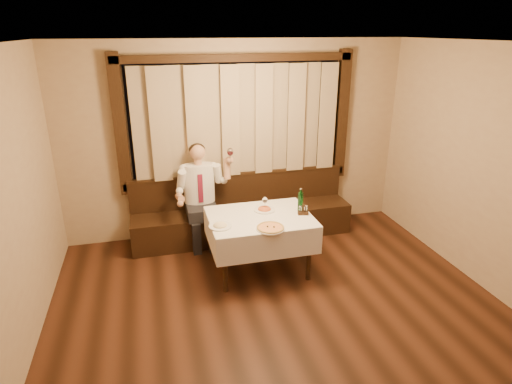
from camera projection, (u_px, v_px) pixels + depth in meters
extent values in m
cube|color=black|center=(307.00, 362.00, 4.00)|extent=(5.00, 6.00, 0.01)
cube|color=silver|center=(324.00, 47.00, 3.00)|extent=(5.00, 6.00, 0.01)
cube|color=tan|center=(237.00, 140.00, 6.21)|extent=(5.00, 0.01, 2.80)
cube|color=black|center=(237.00, 120.00, 6.09)|extent=(3.00, 0.02, 1.60)
cube|color=orange|center=(189.00, 144.00, 6.02)|extent=(0.50, 0.01, 0.40)
cube|color=black|center=(238.00, 177.00, 6.36)|extent=(3.30, 0.12, 0.10)
cube|color=black|center=(237.00, 58.00, 5.75)|extent=(3.30, 0.12, 0.10)
cube|color=black|center=(120.00, 127.00, 5.68)|extent=(0.16, 0.12, 1.90)
cube|color=black|center=(342.00, 115.00, 6.43)|extent=(0.16, 0.12, 1.90)
cube|color=#988461|center=(239.00, 121.00, 6.00)|extent=(2.90, 0.08, 1.55)
cube|color=black|center=(243.00, 222.00, 6.34)|extent=(3.20, 0.60, 0.45)
cube|color=black|center=(239.00, 189.00, 6.40)|extent=(3.20, 0.12, 0.45)
cube|color=black|center=(239.00, 173.00, 6.31)|extent=(3.20, 0.14, 0.04)
cylinder|color=black|center=(225.00, 265.00, 4.96)|extent=(0.06, 0.06, 0.71)
cylinder|color=black|center=(309.00, 254.00, 5.20)|extent=(0.06, 0.06, 0.71)
cylinder|color=black|center=(215.00, 237.00, 5.62)|extent=(0.06, 0.06, 0.71)
cylinder|color=black|center=(290.00, 228.00, 5.87)|extent=(0.06, 0.06, 0.71)
cube|color=black|center=(260.00, 218.00, 5.28)|extent=(1.20, 0.90, 0.04)
cube|color=white|center=(260.00, 216.00, 5.27)|extent=(1.26, 0.96, 0.01)
cube|color=white|center=(271.00, 247.00, 4.90)|extent=(1.26, 0.01, 0.35)
cube|color=white|center=(251.00, 214.00, 5.77)|extent=(1.26, 0.01, 0.35)
cube|color=white|center=(210.00, 235.00, 5.18)|extent=(0.01, 0.96, 0.35)
cube|color=white|center=(307.00, 224.00, 5.48)|extent=(0.01, 0.96, 0.35)
cylinder|color=white|center=(270.00, 228.00, 4.93)|extent=(0.34, 0.34, 0.01)
cylinder|color=#D0501F|center=(270.00, 228.00, 4.92)|extent=(0.31, 0.31, 0.01)
torus|color=tan|center=(270.00, 227.00, 4.92)|extent=(0.32, 0.32, 0.02)
sphere|color=black|center=(268.00, 226.00, 4.93)|extent=(0.02, 0.02, 0.02)
sphere|color=black|center=(274.00, 227.00, 4.92)|extent=(0.02, 0.02, 0.02)
cylinder|color=white|center=(264.00, 210.00, 5.43)|extent=(0.27, 0.27, 0.02)
ellipsoid|color=#B43E1C|center=(264.00, 207.00, 5.41)|extent=(0.17, 0.17, 0.08)
cylinder|color=white|center=(220.00, 226.00, 4.98)|extent=(0.27, 0.27, 0.02)
ellipsoid|color=beige|center=(220.00, 223.00, 4.96)|extent=(0.17, 0.17, 0.07)
cylinder|color=#0F4917|center=(300.00, 202.00, 5.37)|extent=(0.07, 0.07, 0.25)
cylinder|color=#0F4917|center=(301.00, 191.00, 5.31)|extent=(0.03, 0.03, 0.06)
cylinder|color=silver|center=(301.00, 189.00, 5.30)|extent=(0.03, 0.03, 0.01)
cylinder|color=white|center=(265.00, 210.00, 5.43)|extent=(0.06, 0.06, 0.01)
cylinder|color=white|center=(265.00, 206.00, 5.41)|extent=(0.01, 0.01, 0.10)
ellipsoid|color=white|center=(265.00, 200.00, 5.38)|extent=(0.07, 0.07, 0.08)
cube|color=black|center=(303.00, 213.00, 5.31)|extent=(0.14, 0.09, 0.04)
cube|color=black|center=(303.00, 208.00, 5.28)|extent=(0.03, 0.07, 0.10)
cylinder|color=white|center=(300.00, 209.00, 5.29)|extent=(0.03, 0.03, 0.08)
cylinder|color=silver|center=(300.00, 206.00, 5.27)|extent=(0.04, 0.04, 0.01)
cylinder|color=white|center=(306.00, 209.00, 5.29)|extent=(0.03, 0.03, 0.08)
cylinder|color=silver|center=(306.00, 206.00, 5.27)|extent=(0.04, 0.04, 0.01)
cube|color=black|center=(202.00, 211.00, 5.98)|extent=(0.41, 0.46, 0.16)
cube|color=black|center=(197.00, 239.00, 5.86)|extent=(0.11, 0.12, 0.45)
cube|color=black|center=(213.00, 237.00, 5.91)|extent=(0.11, 0.12, 0.45)
ellipsoid|color=white|center=(199.00, 183.00, 5.99)|extent=(0.43, 0.27, 0.55)
cube|color=maroon|center=(201.00, 189.00, 5.88)|extent=(0.07, 0.01, 0.41)
cylinder|color=tan|center=(198.00, 162.00, 5.88)|extent=(0.10, 0.10, 0.08)
sphere|color=tan|center=(198.00, 152.00, 5.83)|extent=(0.22, 0.22, 0.22)
ellipsoid|color=black|center=(197.00, 149.00, 5.84)|extent=(0.22, 0.22, 0.17)
sphere|color=white|center=(183.00, 169.00, 5.86)|extent=(0.13, 0.13, 0.13)
sphere|color=white|center=(213.00, 167.00, 5.96)|extent=(0.13, 0.13, 0.13)
sphere|color=tan|center=(180.00, 204.00, 5.58)|extent=(0.09, 0.09, 0.09)
sphere|color=tan|center=(230.00, 160.00, 5.80)|extent=(0.10, 0.10, 0.10)
cylinder|color=white|center=(230.00, 158.00, 5.76)|extent=(0.01, 0.01, 0.11)
ellipsoid|color=white|center=(230.00, 151.00, 5.73)|extent=(0.09, 0.09, 0.11)
ellipsoid|color=#4C070F|center=(230.00, 153.00, 5.73)|extent=(0.07, 0.07, 0.06)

